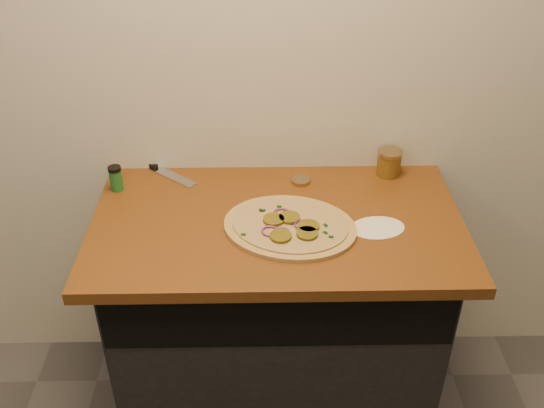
{
  "coord_description": "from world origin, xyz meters",
  "views": [
    {
      "loc": [
        -0.05,
        -0.18,
        2.03
      ],
      "look_at": [
        -0.02,
        1.43,
        0.95
      ],
      "focal_mm": 40.0,
      "sensor_mm": 36.0,
      "label": 1
    }
  ],
  "objects_px": {
    "chefs_knife": "(158,169)",
    "spice_shaker": "(116,178)",
    "pizza": "(290,226)",
    "salsa_jar": "(389,163)"
  },
  "relations": [
    {
      "from": "salsa_jar",
      "to": "spice_shaker",
      "type": "relative_size",
      "value": 1.07
    },
    {
      "from": "pizza",
      "to": "salsa_jar",
      "type": "relative_size",
      "value": 5.37
    },
    {
      "from": "pizza",
      "to": "spice_shaker",
      "type": "bearing_deg",
      "value": 157.51
    },
    {
      "from": "chefs_knife",
      "to": "salsa_jar",
      "type": "relative_size",
      "value": 2.67
    },
    {
      "from": "chefs_knife",
      "to": "spice_shaker",
      "type": "height_order",
      "value": "spice_shaker"
    },
    {
      "from": "pizza",
      "to": "salsa_jar",
      "type": "height_order",
      "value": "salsa_jar"
    },
    {
      "from": "chefs_knife",
      "to": "spice_shaker",
      "type": "distance_m",
      "value": 0.18
    },
    {
      "from": "spice_shaker",
      "to": "salsa_jar",
      "type": "bearing_deg",
      "value": 5.04
    },
    {
      "from": "salsa_jar",
      "to": "spice_shaker",
      "type": "distance_m",
      "value": 0.96
    },
    {
      "from": "pizza",
      "to": "chefs_knife",
      "type": "relative_size",
      "value": 2.01
    }
  ]
}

